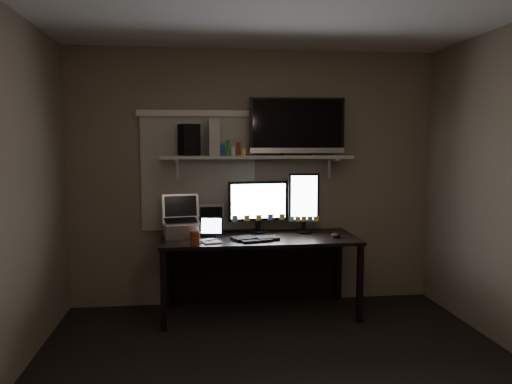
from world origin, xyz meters
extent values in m
plane|color=#716251|center=(0.00, 1.80, 1.25)|extent=(3.60, 0.00, 3.60)
cube|color=beige|center=(-0.55, 1.79, 1.30)|extent=(1.10, 0.02, 1.10)
cube|color=black|center=(0.00, 1.43, 0.71)|extent=(1.80, 0.75, 0.03)
cube|color=black|center=(0.00, 1.78, 0.35)|extent=(1.80, 0.02, 0.70)
cube|color=black|center=(-0.86, 1.09, 0.35)|extent=(0.05, 0.05, 0.70)
cube|color=black|center=(0.86, 1.09, 0.35)|extent=(0.05, 0.05, 0.70)
cube|color=black|center=(-0.86, 1.76, 0.35)|extent=(0.05, 0.05, 0.70)
cube|color=black|center=(0.86, 1.76, 0.35)|extent=(0.05, 0.05, 0.70)
cube|color=#ADADA8|center=(0.00, 1.62, 1.46)|extent=(1.80, 0.35, 0.03)
cube|color=black|center=(0.02, 1.64, 0.99)|extent=(0.59, 0.13, 0.51)
cube|color=black|center=(0.45, 1.58, 1.02)|extent=(0.30, 0.08, 0.59)
cube|color=black|center=(-0.05, 1.30, 0.74)|extent=(0.45, 0.27, 0.03)
ellipsoid|color=black|center=(0.70, 1.31, 0.75)|extent=(0.10, 0.13, 0.04)
cube|color=silver|center=(-0.46, 1.24, 0.74)|extent=(0.21, 0.24, 0.01)
cube|color=black|center=(-0.44, 1.47, 0.83)|extent=(0.23, 0.13, 0.19)
cube|color=black|center=(-0.43, 1.75, 0.86)|extent=(0.21, 0.10, 0.27)
cube|color=#B6B6BB|center=(-0.72, 1.48, 0.92)|extent=(0.38, 0.33, 0.38)
cylinder|color=maroon|center=(-0.59, 1.11, 0.79)|extent=(0.09, 0.09, 0.12)
cube|color=black|center=(0.39, 1.63, 1.75)|extent=(0.91, 0.20, 0.54)
cube|color=silver|center=(-0.40, 1.63, 1.65)|extent=(0.10, 0.28, 0.33)
cube|color=black|center=(-0.64, 1.61, 1.63)|extent=(0.21, 0.24, 0.29)
camera|label=1|loc=(-0.59, -3.09, 1.60)|focal=35.00mm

